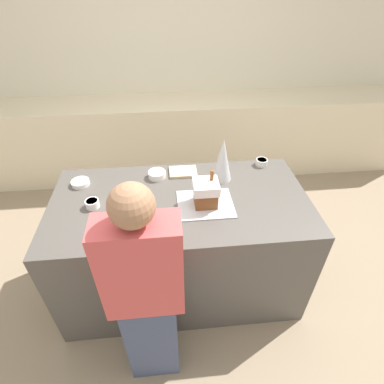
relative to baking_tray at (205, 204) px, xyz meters
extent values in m
plane|color=gray|center=(-0.17, 0.07, -0.92)|extent=(12.00, 12.00, 0.00)
cube|color=beige|center=(-0.17, 2.19, 0.38)|extent=(8.00, 0.05, 2.60)
cube|color=beige|center=(-0.17, 1.86, -0.45)|extent=(6.00, 0.60, 0.95)
cube|color=#514C47|center=(-0.17, 0.07, -0.46)|extent=(1.82, 0.92, 0.92)
cube|color=silver|center=(0.00, 0.00, 0.00)|extent=(0.38, 0.32, 0.01)
cube|color=brown|center=(0.00, 0.00, 0.06)|extent=(0.15, 0.15, 0.11)
cube|color=white|center=(0.00, 0.00, 0.15)|extent=(0.17, 0.16, 0.07)
cylinder|color=brown|center=(0.04, 0.03, 0.22)|extent=(0.02, 0.02, 0.07)
cone|color=silver|center=(0.16, 0.29, 0.17)|extent=(0.15, 0.15, 0.34)
cylinder|color=white|center=(-0.33, 0.36, 0.02)|extent=(0.13, 0.13, 0.05)
cylinder|color=white|center=(-0.33, 0.36, 0.04)|extent=(0.11, 0.11, 0.01)
cylinder|color=white|center=(-0.89, 0.32, 0.01)|extent=(0.13, 0.13, 0.04)
cylinder|color=orange|center=(-0.89, 0.32, 0.03)|extent=(0.11, 0.11, 0.01)
cylinder|color=silver|center=(0.52, 0.45, 0.02)|extent=(0.09, 0.09, 0.05)
cylinder|color=pink|center=(0.52, 0.45, 0.04)|extent=(0.08, 0.08, 0.01)
cylinder|color=white|center=(-0.76, 0.05, 0.02)|extent=(0.09, 0.09, 0.05)
cylinder|color=white|center=(-0.76, 0.05, 0.04)|extent=(0.08, 0.08, 0.01)
cube|color=#CCB78C|center=(-0.12, 0.40, 0.01)|extent=(0.21, 0.15, 0.02)
cube|color=#424C6B|center=(-0.40, -0.60, -0.55)|extent=(0.31, 0.17, 0.75)
cube|color=#CC4C4C|center=(-0.40, -0.60, 0.12)|extent=(0.41, 0.18, 0.60)
sphere|color=#996B4C|center=(-0.40, -0.60, 0.52)|extent=(0.20, 0.20, 0.20)
cylinder|color=#996B4C|center=(-0.40, -0.40, 0.26)|extent=(0.07, 0.41, 0.07)
camera|label=1|loc=(-0.25, -1.56, 1.32)|focal=28.00mm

